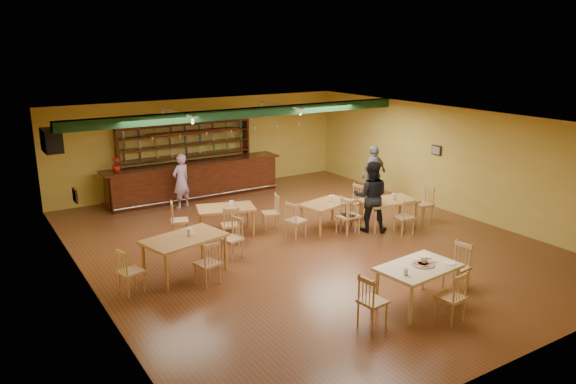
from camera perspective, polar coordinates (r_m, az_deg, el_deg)
floor at (r=13.43m, az=1.60°, el=-5.27°), size 12.00×12.00×0.00m
ceiling_beam at (r=15.09m, az=-4.27°, el=8.23°), size 10.00×0.30×0.25m
track_rail_left at (r=14.89m, az=-11.57°, el=8.15°), size 0.05×2.50×0.05m
track_rail_right at (r=16.29m, az=-0.87°, el=9.04°), size 0.05×2.50×0.05m
ac_unit at (r=15.00m, az=-23.36°, el=4.97°), size 0.34×0.70×0.48m
picture_left at (r=12.01m, az=-21.33°, el=-0.33°), size 0.04×0.34×0.28m
picture_right at (r=16.49m, az=15.23°, el=4.23°), size 0.04×0.34×0.28m
bar_counter at (r=17.34m, az=-9.68°, el=1.23°), size 5.67×0.85×1.13m
back_bar_hutch at (r=17.78m, az=-10.55°, el=3.45°), size 4.39×0.40×2.28m
poinsettia at (r=16.44m, az=-17.49°, el=2.75°), size 0.30×0.30×0.42m
dining_table_a at (r=13.99m, az=-6.46°, el=-2.96°), size 1.61×1.23×0.71m
dining_table_b at (r=14.42m, az=4.05°, el=-2.39°), size 1.52×1.10×0.69m
dining_table_c at (r=11.73m, az=-10.65°, el=-6.53°), size 1.83×1.35×0.82m
dining_table_d at (r=14.71m, az=10.39°, el=-2.17°), size 1.54×1.03×0.72m
near_table at (r=10.48m, az=13.34°, el=-9.51°), size 1.57×1.10×0.79m
pizza_tray at (r=10.39m, az=13.89°, el=-7.35°), size 0.47×0.47×0.01m
parmesan_shaker at (r=9.89m, az=12.19°, el=-8.14°), size 0.08×0.08×0.11m
napkin_stack at (r=10.70m, az=14.08°, el=-6.64°), size 0.22×0.19×0.03m
pizza_server at (r=10.53m, az=14.30°, el=-7.01°), size 0.30×0.28×0.00m
side_plate at (r=10.59m, az=16.52°, el=-7.11°), size 0.24×0.24×0.01m
patron_bar at (r=16.27m, az=-11.08°, el=1.12°), size 0.69×0.57×1.62m
patron_right_a at (r=14.13m, az=8.62°, el=-0.46°), size 1.13×1.10×1.84m
patron_right_b at (r=16.79m, az=8.93°, el=1.88°), size 1.08×0.60×1.74m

